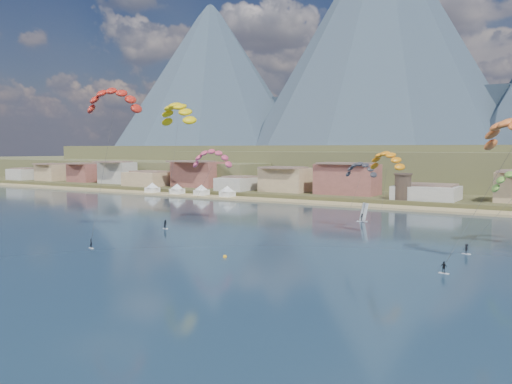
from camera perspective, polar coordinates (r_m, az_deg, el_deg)
ground at (r=81.60m, az=-11.99°, el=-8.58°), size 2400.00×2400.00×0.00m
beach at (r=173.36m, az=12.93°, el=-1.53°), size 2200.00×12.00×0.90m
foothills at (r=291.84m, az=25.19°, el=2.34°), size 940.00×210.00×18.00m
town at (r=203.26m, az=3.69°, el=1.66°), size 400.00×24.00×12.00m
watchtower at (r=178.94m, az=15.30°, el=0.58°), size 5.82×5.82×8.60m
beach_tents at (r=210.09m, az=-7.16°, el=0.56°), size 43.40×6.40×5.00m
kitesurfer_red at (r=116.33m, az=-14.87°, el=9.72°), size 13.13×17.29×32.76m
kitesurfer_yellow at (r=142.92m, az=-8.27°, el=8.52°), size 16.94×20.83×33.45m
distant_kite_pink at (r=136.07m, az=-4.68°, el=3.89°), size 11.27×7.71×20.06m
distant_kite_dark at (r=123.40m, az=11.05°, el=2.61°), size 8.04×5.94×17.10m
distant_kite_orange at (r=114.85m, az=13.70°, el=3.57°), size 9.34×7.46×19.49m
windsurfer at (r=138.89m, az=11.25°, el=-2.48°), size 2.79×3.06×4.78m
buoy at (r=92.35m, az=-3.32°, el=-6.86°), size 0.67×0.67×0.67m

